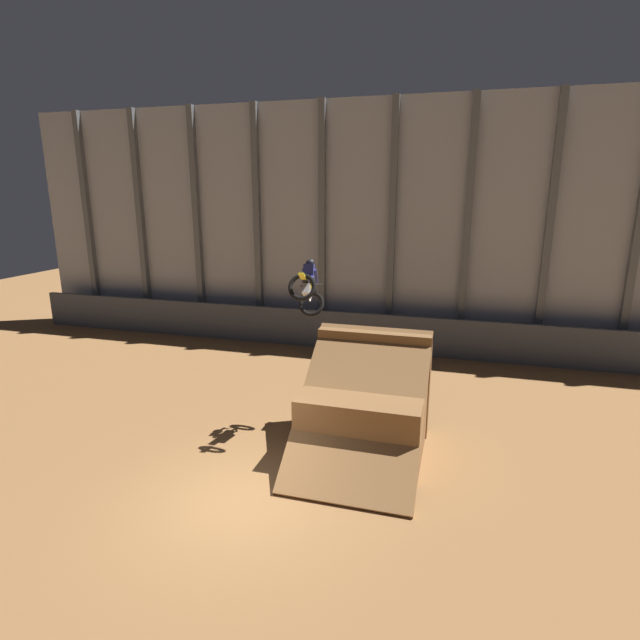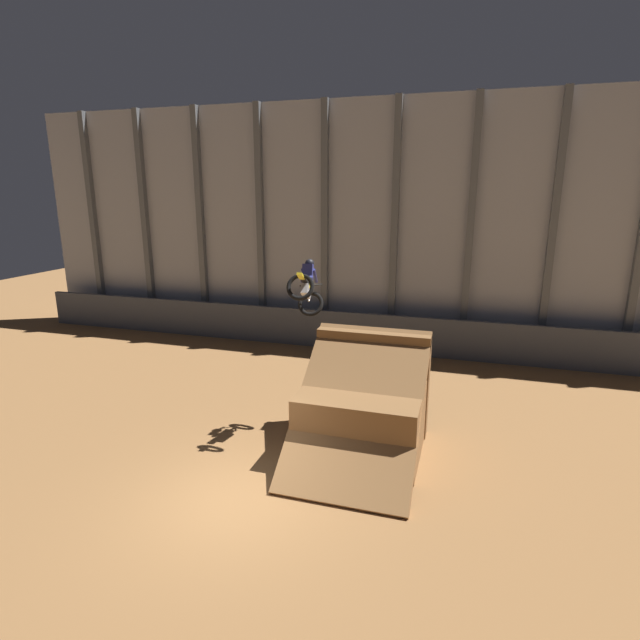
# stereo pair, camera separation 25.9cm
# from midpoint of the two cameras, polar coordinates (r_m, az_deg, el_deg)

# --- Properties ---
(ground_plane) EXTENTS (60.00, 60.00, 0.00)m
(ground_plane) POSITION_cam_midpoint_polar(r_m,az_deg,el_deg) (11.94, -10.14, -19.76)
(ground_plane) COLOR olive
(arena_back_wall) EXTENTS (32.00, 0.40, 10.38)m
(arena_back_wall) POSITION_cam_midpoint_polar(r_m,az_deg,el_deg) (21.86, 3.91, 10.60)
(arena_back_wall) COLOR #A3A8B2
(arena_back_wall) RESTS_ON ground_plane
(lower_barrier) EXTENTS (31.36, 0.20, 1.65)m
(lower_barrier) POSITION_cam_midpoint_polar(r_m,az_deg,el_deg) (21.54, 3.09, -1.26)
(lower_barrier) COLOR #474C56
(lower_barrier) RESTS_ON ground_plane
(dirt_ramp) EXTENTS (3.15, 4.24, 3.08)m
(dirt_ramp) POSITION_cam_midpoint_polar(r_m,az_deg,el_deg) (13.53, 4.73, -10.03)
(dirt_ramp) COLOR brown
(dirt_ramp) RESTS_ON ground_plane
(rider_bike_solo) EXTENTS (0.89, 1.73, 1.68)m
(rider_bike_solo) POSITION_cam_midpoint_polar(r_m,az_deg,el_deg) (13.47, -1.96, 3.72)
(rider_bike_solo) COLOR black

